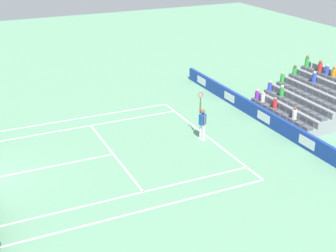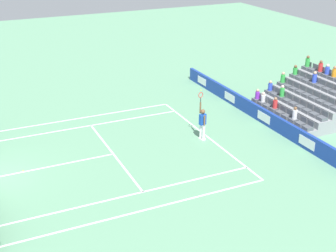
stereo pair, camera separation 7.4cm
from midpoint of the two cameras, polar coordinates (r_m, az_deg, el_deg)
name	(u,v)px [view 1 (the left image)]	position (r m, az deg, el deg)	size (l,w,h in m)	color
line_baseline	(206,135)	(26.53, 4.55, -1.16)	(10.97, 0.10, 0.01)	white
line_service	(113,154)	(24.53, -6.74, -3.40)	(8.23, 0.10, 0.01)	white
line_centre_service	(52,166)	(23.88, -14.05, -4.79)	(0.10, 6.40, 0.01)	white
line_singles_sideline_left	(83,127)	(28.02, -10.32, -0.09)	(0.10, 11.89, 0.01)	white
line_singles_sideline_right	(134,194)	(21.00, -4.29, -8.27)	(0.10, 11.89, 0.01)	white
line_doubles_sideline_left	(77,119)	(29.25, -11.04, 0.88)	(0.10, 11.89, 0.01)	white
line_doubles_sideline_right	(145,210)	(19.92, -2.86, -10.16)	(0.10, 11.89, 0.01)	white
line_centre_mark	(204,136)	(26.49, 4.36, -1.20)	(0.10, 0.20, 0.01)	white
sponsor_barrier	(265,117)	(28.39, 11.63, 1.10)	(19.16, 0.22, 0.90)	#193899
tennis_player	(202,123)	(25.67, 4.11, 0.40)	(0.53, 0.40, 2.85)	white
stadium_stand	(313,102)	(30.44, 17.12, 2.81)	(5.58, 4.75, 3.04)	gray
loose_tennis_ball	(23,171)	(23.77, -17.27, -5.24)	(0.07, 0.07, 0.07)	#D1E533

